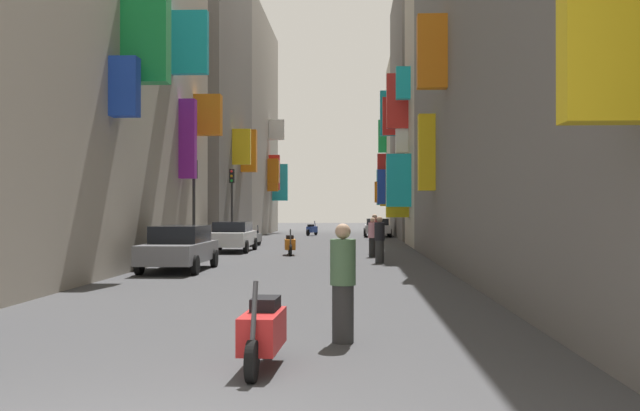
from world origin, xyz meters
TOP-DOWN VIEW (x-y plane):
  - ground_plane at (0.00, 30.00)m, footprint 140.00×140.00m
  - building_left_mid_a at (-7.99, 18.06)m, footprint 7.40×20.55m
  - building_left_mid_c at (-7.99, 37.17)m, footprint 7.05×11.91m
  - building_left_far at (-7.99, 51.57)m, footprint 7.32×16.88m
  - building_right_mid_a at (7.97, 33.23)m, footprint 7.29×6.46m
  - building_right_mid_c at (7.99, 45.65)m, footprint 7.24×14.39m
  - building_right_far at (7.98, 56.42)m, footprint 7.25×7.16m
  - parked_car_grey at (-3.62, 17.29)m, footprint 1.87×4.44m
  - parked_car_silver at (3.72, 46.23)m, footprint 1.93×4.04m
  - parked_car_white at (-3.70, 27.73)m, footprint 1.90×4.31m
  - scooter_silver at (-3.31, 32.60)m, footprint 0.62×1.77m
  - scooter_blue at (-1.17, 48.43)m, footprint 0.82×1.84m
  - scooter_orange at (-0.77, 25.28)m, footprint 0.57×1.80m
  - scooter_red at (0.85, 3.51)m, footprint 0.49×1.95m
  - pedestrian_crossing at (2.78, 24.15)m, footprint 0.54×0.54m
  - pedestrian_near_left at (1.81, 5.21)m, footprint 0.53×0.53m
  - pedestrian_near_right at (2.92, 26.48)m, footprint 0.53×0.53m
  - pedestrian_mid_street at (2.93, 20.79)m, footprint 0.40×0.40m
  - traffic_light_near_corner at (-4.62, 32.87)m, footprint 0.26×0.34m
  - traffic_light_far_corner at (-4.57, 23.50)m, footprint 0.26×0.34m

SIDE VIEW (x-z plane):
  - ground_plane at x=0.00m, z-range 0.00..0.00m
  - scooter_silver at x=-3.31m, z-range -0.10..1.03m
  - scooter_orange at x=-0.77m, z-range -0.10..1.03m
  - scooter_blue at x=-1.17m, z-range -0.10..1.03m
  - scooter_red at x=0.85m, z-range -0.10..1.03m
  - parked_car_silver at x=3.72m, z-range 0.05..1.37m
  - parked_car_white at x=-3.70m, z-range 0.05..1.44m
  - parked_car_grey at x=-3.62m, z-range 0.04..1.48m
  - pedestrian_crossing at x=2.78m, z-range -0.01..1.63m
  - pedestrian_mid_street at x=2.93m, z-range 0.00..1.72m
  - pedestrian_near_left at x=1.81m, z-range 0.00..1.76m
  - pedestrian_near_right at x=2.92m, z-range 0.00..1.76m
  - traffic_light_far_corner at x=-4.57m, z-range 0.74..4.74m
  - traffic_light_near_corner at x=-4.62m, z-range 0.76..4.93m
  - building_left_mid_a at x=-7.99m, z-range 0.00..14.19m
  - building_right_far at x=7.98m, z-range -0.02..14.60m
  - building_left_far at x=-7.99m, z-range -0.01..17.54m
  - building_right_mid_c at x=7.99m, z-range -0.01..17.91m
  - building_left_mid_c at x=-7.99m, z-range -0.01..20.27m
  - building_right_mid_a at x=7.97m, z-range -0.05..21.11m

